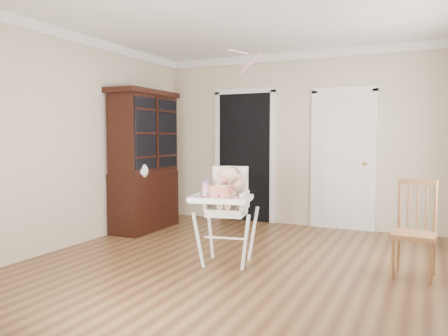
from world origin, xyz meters
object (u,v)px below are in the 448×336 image
at_px(high_chair, 227,203).
at_px(sippy_cup, 206,188).
at_px(cake, 220,192).
at_px(china_cabinet, 145,160).
at_px(dining_chair, 415,232).

height_order(high_chair, sippy_cup, high_chair).
xyz_separation_m(cake, china_cabinet, (-1.89, 1.36, 0.22)).
height_order(high_chair, china_cabinet, china_cabinet).
bearing_deg(dining_chair, sippy_cup, -161.01).
bearing_deg(cake, high_chair, 97.79).
bearing_deg(dining_chair, china_cabinet, 174.13).
relative_size(high_chair, sippy_cup, 5.43).
bearing_deg(china_cabinet, high_chair, -30.90).
xyz_separation_m(high_chair, cake, (0.03, -0.24, 0.15)).
bearing_deg(high_chair, china_cabinet, 137.87).
distance_m(high_chair, china_cabinet, 2.20).
height_order(sippy_cup, china_cabinet, china_cabinet).
xyz_separation_m(sippy_cup, china_cabinet, (-1.67, 1.24, 0.20)).
bearing_deg(cake, dining_chair, 18.83).
bearing_deg(sippy_cup, dining_chair, 13.85).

